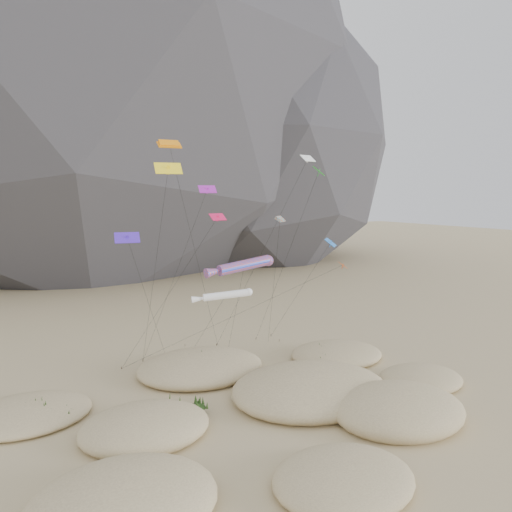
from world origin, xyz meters
The scene contains 10 objects.
ground centered at (0.00, 0.00, 0.00)m, with size 500.00×500.00×0.00m, color #CCB789.
rock_headland centered at (6.37, 118.72, 72.68)m, with size 226.37×148.64×177.50m.
dunes centered at (-1.36, 3.11, 0.71)m, with size 51.03×38.21×3.90m.
dune_grass centered at (-1.77, 3.60, 0.86)m, with size 40.39×29.78×1.55m.
kite_stakes centered at (1.53, 23.78, 0.15)m, with size 23.43×4.77×0.30m.
rainbow_tube_kite centered at (0.07, 11.11, 13.40)m, with size 8.95×12.40×14.40m.
white_tube_kite centered at (-3.76, 7.99, 10.97)m, with size 6.29×16.89×11.62m.
orange_parafoil centered at (-6.81, 14.62, 26.36)m, with size 11.38×10.15×27.19m.
multi_parafoil centered at (6.79, 13.86, 18.06)m, with size 4.72×9.77×18.72m.
delta_kites centered at (1.72, 11.28, 19.65)m, with size 30.04×17.03×25.97m.
Camera 1 is at (-25.89, -37.54, 21.47)m, focal length 35.00 mm.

